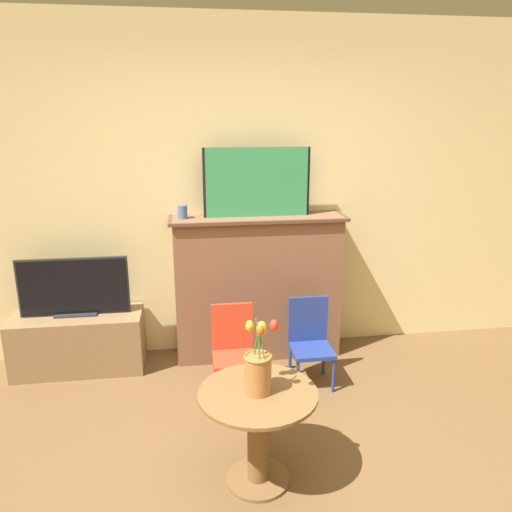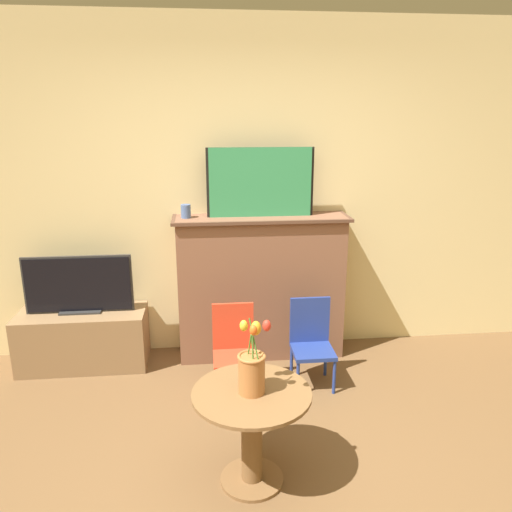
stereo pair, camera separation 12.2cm
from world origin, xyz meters
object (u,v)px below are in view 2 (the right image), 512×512
Objects in this scene: painting at (260,182)px; chair_blue at (311,339)px; vase_tulips at (252,368)px; chair_red at (234,346)px; tv_monitor at (78,285)px.

painting reaches higher than chair_blue.
chair_blue is 1.21m from vase_tulips.
chair_red is 1.03m from vase_tulips.
chair_red and chair_blue have the same top height.
chair_blue is (0.33, -0.52, -1.10)m from painting.
chair_red is 1.00× the size of chair_blue.
painting is 1.27m from chair_red.
painting is at bearing 81.97° from vase_tulips.
tv_monitor reaches higher than chair_red.
vase_tulips reaches higher than chair_blue.
vase_tulips reaches higher than tv_monitor.
painting reaches higher than tv_monitor.
vase_tulips is (0.04, -0.96, 0.35)m from chair_red.
tv_monitor is (-1.43, -0.06, -0.77)m from painting.
painting is 1.29× the size of chair_red.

